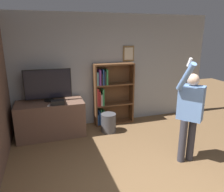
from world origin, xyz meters
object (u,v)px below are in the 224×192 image
television (48,85)px  game_console (58,102)px  bookshelf (110,94)px  waste_bin (109,123)px  person (190,111)px

television → game_console: size_ratio=3.73×
bookshelf → waste_bin: bookshelf is taller
television → waste_bin: size_ratio=2.28×
game_console → waste_bin: (1.12, -0.00, -0.61)m
game_console → bookshelf: bearing=19.7°
game_console → bookshelf: bookshelf is taller
bookshelf → waste_bin: (-0.17, -0.47, -0.55)m
television → person: bearing=-39.9°
game_console → bookshelf: 1.37m
television → game_console: (0.16, -0.30, -0.32)m
person → television: bearing=-169.8°
game_console → person: person is taller
television → person: person is taller
game_console → bookshelf: size_ratio=0.18×
person → game_console: bearing=-167.0°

